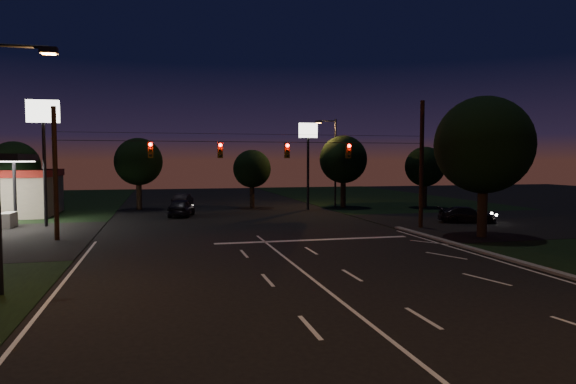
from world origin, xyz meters
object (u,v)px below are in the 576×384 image
object	(u,v)px
car_cross	(467,215)
tree_right_near	(483,146)
car_oncoming_b	(183,200)
utility_pole_right	(421,228)
car_oncoming_a	(181,208)

from	to	relation	value
car_cross	tree_right_near	bearing A→B (deg)	172.53
car_oncoming_b	utility_pole_right	bearing A→B (deg)	140.97
car_oncoming_a	car_cross	xyz separation A→B (m)	(21.09, -10.07, -0.13)
utility_pole_right	car_cross	size ratio (longest dim) A/B	2.09
utility_pole_right	tree_right_near	xyz separation A→B (m)	(1.53, -4.83, 5.68)
car_oncoming_b	car_cross	xyz separation A→B (m)	(20.58, -19.26, -0.06)
tree_right_near	car_oncoming_b	size ratio (longest dim) A/B	2.11
tree_right_near	car_oncoming_b	world-z (taller)	tree_right_near
utility_pole_right	car_oncoming_a	size ratio (longest dim) A/B	2.04
car_oncoming_a	utility_pole_right	bearing A→B (deg)	157.59
tree_right_near	car_oncoming_a	xyz separation A→B (m)	(-17.77, 16.63, -4.92)
utility_pole_right	car_oncoming_a	xyz separation A→B (m)	(-16.24, 11.79, 0.75)
car_oncoming_b	car_oncoming_a	bearing A→B (deg)	100.94
utility_pole_right	car_oncoming_b	size ratio (longest dim) A/B	2.17
utility_pole_right	car_oncoming_b	bearing A→B (deg)	126.86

